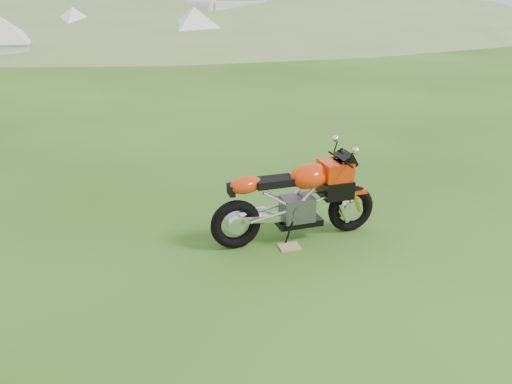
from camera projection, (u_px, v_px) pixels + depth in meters
ground at (294, 261)px, 5.62m from camera, size 120.00×120.00×0.00m
hillside at (221, 22)px, 48.74m from camera, size 80.00×64.00×8.00m
hedgerow at (221, 22)px, 48.74m from camera, size 36.00×1.20×8.60m
sport_motorcycle at (296, 193)px, 5.90m from camera, size 2.05×1.08×1.19m
plywood_board at (289, 247)px, 5.91m from camera, size 0.30×0.27×0.02m
tent_mid at (75, 28)px, 24.49m from camera, size 3.20×3.20×2.30m
tent_right at (195, 28)px, 24.09m from camera, size 3.17×3.17×2.31m
caravan at (229, 23)px, 28.04m from camera, size 5.40×3.30×2.36m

